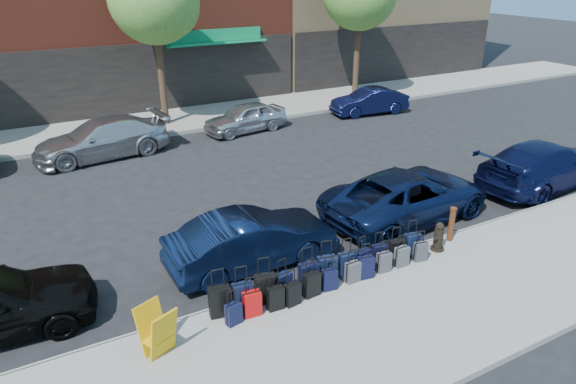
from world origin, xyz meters
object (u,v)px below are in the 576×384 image
fire_hydrant (438,237)px  display_rack (158,331)px  car_near_3 (544,165)px  car_far_3 (369,101)px  car_near_1 (252,240)px  car_near_2 (407,195)px  car_far_2 (245,117)px  bollard (452,224)px  suitcase_front_5 (327,269)px  car_far_1 (102,138)px  tree_center (157,1)px

fire_hydrant → display_rack: display_rack is taller
car_near_3 → car_far_3: car_near_3 is taller
fire_hydrant → car_near_3: (6.21, 1.65, 0.25)m
display_rack → car_near_1: car_near_1 is taller
car_near_2 → car_far_2: size_ratio=1.40×
fire_hydrant → car_far_2: car_far_2 is taller
fire_hydrant → car_far_2: 11.99m
display_rack → car_near_3: 13.63m
bollard → display_rack: (-7.91, -0.55, 0.01)m
suitcase_front_5 → car_far_1: (-2.82, 11.51, 0.26)m
fire_hydrant → car_near_2: car_near_2 is taller
car_near_3 → car_far_2: bearing=26.9°
display_rack → car_far_2: 14.35m
car_near_3 → display_rack: bearing=94.5°
car_far_2 → display_rack: bearing=-38.8°
car_near_2 → car_far_1: bearing=29.6°
bollard → car_far_1: size_ratio=0.19×
car_near_1 → display_rack: bearing=125.7°
car_near_2 → car_far_3: 11.41m
car_far_2 → car_far_3: (6.56, -0.27, -0.01)m
suitcase_front_5 → car_far_2: car_far_2 is taller
suitcase_front_5 → display_rack: size_ratio=1.04×
bollard → car_far_3: bearing=62.5°
fire_hydrant → car_near_2: bearing=51.1°
car_near_1 → car_far_2: car_near_1 is taller
car_near_1 → suitcase_front_5: bearing=-148.0°
display_rack → tree_center: bearing=50.5°
suitcase_front_5 → car_far_2: (3.33, 11.84, 0.16)m
car_near_3 → car_far_1: 15.85m
tree_center → car_near_3: (8.87, -12.78, -4.65)m
car_near_1 → fire_hydrant: bearing=-113.6°
car_far_2 → car_far_3: car_far_2 is taller
car_near_3 → car_far_3: (0.42, 10.07, -0.14)m
fire_hydrant → car_far_2: size_ratio=0.21×
suitcase_front_5 → car_near_2: bearing=36.5°
display_rack → car_near_2: 8.28m
car_near_1 → car_near_3: (10.55, -0.18, 0.07)m
suitcase_front_5 → display_rack: suitcase_front_5 is taller
display_rack → car_near_3: (13.49, 1.99, 0.12)m
fire_hydrant → car_far_1: car_far_1 is taller
car_near_3 → car_far_2: size_ratio=1.40×
tree_center → car_far_3: tree_center is taller
car_far_1 → tree_center: bearing=123.0°
car_near_2 → car_far_2: bearing=-1.9°
car_near_3 → car_near_1: bearing=85.2°
car_near_1 → car_near_3: 10.56m
tree_center → car_far_3: 10.80m
tree_center → suitcase_front_5: (-0.60, -14.29, -4.94)m
car_far_3 → car_far_2: bearing=-84.9°
car_far_1 → suitcase_front_5: bearing=7.7°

